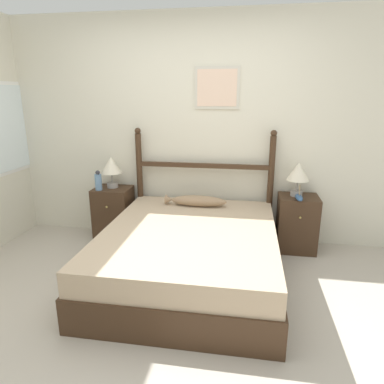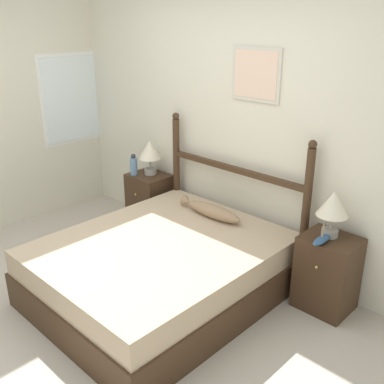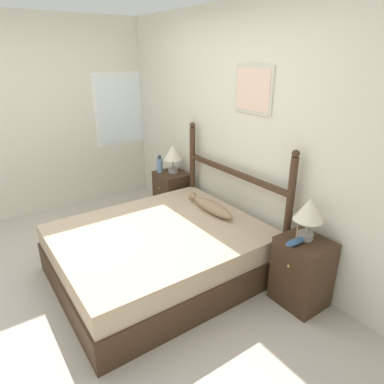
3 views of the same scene
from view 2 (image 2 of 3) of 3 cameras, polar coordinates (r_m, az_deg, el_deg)
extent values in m
plane|color=#B7AD9E|center=(3.69, -13.68, -15.94)|extent=(16.00, 16.00, 0.00)
cube|color=beige|center=(4.21, 4.97, 8.58)|extent=(6.40, 0.06, 2.55)
cube|color=beige|center=(3.92, 8.15, 14.57)|extent=(0.49, 0.02, 0.45)
cube|color=beige|center=(3.92, 8.04, 14.56)|extent=(0.43, 0.01, 0.39)
cube|color=white|center=(5.53, -15.03, 11.35)|extent=(0.01, 0.80, 1.04)
cube|color=white|center=(5.53, -14.98, 11.34)|extent=(0.01, 0.72, 0.96)
cube|color=#3D2819|center=(3.84, -3.89, -11.07)|extent=(1.59, 1.92, 0.29)
cube|color=tan|center=(3.71, -3.98, -7.82)|extent=(1.55, 1.88, 0.21)
cylinder|color=#3D2819|center=(4.70, -1.97, 1.77)|extent=(0.07, 0.07, 1.25)
sphere|color=#3D2819|center=(4.52, -2.07, 9.61)|extent=(0.07, 0.07, 0.07)
cylinder|color=#3D2819|center=(3.84, 14.15, -3.60)|extent=(0.07, 0.07, 1.25)
sphere|color=#3D2819|center=(3.61, 15.08, 5.86)|extent=(0.07, 0.07, 0.07)
cube|color=#3D2819|center=(4.13, 5.39, 2.90)|extent=(1.52, 0.05, 0.05)
cube|color=#3D2819|center=(4.95, -5.37, -1.19)|extent=(0.42, 0.36, 0.62)
sphere|color=tan|center=(4.78, -7.17, -0.32)|extent=(0.02, 0.02, 0.02)
cube|color=#3D2819|center=(3.76, 16.77, -9.83)|extent=(0.42, 0.36, 0.62)
sphere|color=tan|center=(3.54, 15.52, -9.19)|extent=(0.02, 0.02, 0.02)
cylinder|color=gray|center=(4.85, -5.30, 2.63)|extent=(0.13, 0.13, 0.06)
cylinder|color=gray|center=(4.82, -5.33, 3.62)|extent=(0.02, 0.02, 0.12)
cone|color=beige|center=(4.77, -5.40, 5.38)|extent=(0.24, 0.24, 0.19)
cylinder|color=gray|center=(3.63, 17.08, -4.94)|extent=(0.13, 0.13, 0.06)
cylinder|color=gray|center=(3.59, 17.23, -3.68)|extent=(0.02, 0.02, 0.12)
cone|color=beige|center=(3.53, 17.50, -1.41)|extent=(0.24, 0.24, 0.19)
cylinder|color=#668CB2|center=(4.83, -7.41, 3.25)|extent=(0.08, 0.08, 0.19)
sphere|color=#333338|center=(4.80, -7.47, 4.55)|extent=(0.05, 0.05, 0.05)
ellipsoid|color=#335684|center=(3.52, 16.18, -5.83)|extent=(0.07, 0.24, 0.05)
cylinder|color=#997F56|center=(3.49, 16.31, -4.66)|extent=(0.01, 0.01, 0.11)
ellipsoid|color=#997A5B|center=(4.07, 2.74, -2.48)|extent=(0.61, 0.15, 0.12)
cone|color=#997A5B|center=(4.27, -0.64, -1.21)|extent=(0.08, 0.11, 0.11)
camera|label=1|loc=(2.13, -63.33, -4.85)|focal=32.00mm
camera|label=3|loc=(0.77, 52.47, 2.83)|focal=32.00mm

